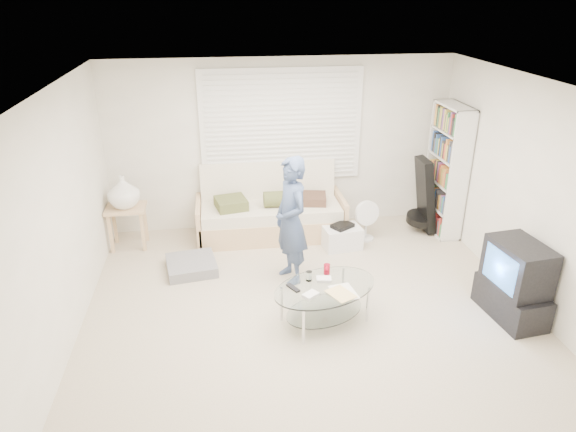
{
  "coord_description": "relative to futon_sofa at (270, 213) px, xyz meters",
  "views": [
    {
      "loc": [
        -0.92,
        -4.95,
        3.37
      ],
      "look_at": [
        -0.18,
        0.3,
        0.99
      ],
      "focal_mm": 32.0,
      "sensor_mm": 36.0,
      "label": 1
    }
  ],
  "objects": [
    {
      "name": "ground",
      "position": [
        0.21,
        -1.87,
        -0.34
      ],
      "size": [
        5.0,
        5.0,
        0.0
      ],
      "primitive_type": "plane",
      "color": "tan",
      "rests_on": "ground"
    },
    {
      "name": "room_shell",
      "position": [
        0.21,
        -1.4,
        1.29
      ],
      "size": [
        5.02,
        4.52,
        2.51
      ],
      "color": "beige",
      "rests_on": "ground"
    },
    {
      "name": "window_blinds",
      "position": [
        0.21,
        0.33,
        1.21
      ],
      "size": [
        2.32,
        0.08,
        1.62
      ],
      "color": "silver",
      "rests_on": "ground"
    },
    {
      "name": "futon_sofa",
      "position": [
        0.0,
        0.0,
        0.0
      ],
      "size": [
        2.12,
        0.86,
        1.04
      ],
      "color": "tan",
      "rests_on": "ground"
    },
    {
      "name": "grey_floor_pillow",
      "position": [
        -1.13,
        -0.92,
        -0.27
      ],
      "size": [
        0.7,
        0.7,
        0.14
      ],
      "primitive_type": "cube",
      "rotation": [
        0.0,
        0.0,
        0.15
      ],
      "color": "slate",
      "rests_on": "ground"
    },
    {
      "name": "side_table",
      "position": [
        -2.01,
        -0.12,
        0.44
      ],
      "size": [
        0.53,
        0.43,
        1.06
      ],
      "color": "tan",
      "rests_on": "ground"
    },
    {
      "name": "bookshelf",
      "position": [
        2.53,
        -0.22,
        0.61
      ],
      "size": [
        0.3,
        0.8,
        1.89
      ],
      "color": "white",
      "rests_on": "ground"
    },
    {
      "name": "guitar_case",
      "position": [
        2.25,
        -0.22,
        0.16
      ],
      "size": [
        0.4,
        0.41,
        1.12
      ],
      "color": "black",
      "rests_on": "ground"
    },
    {
      "name": "floor_fan",
      "position": [
        1.35,
        -0.36,
        0.01
      ],
      "size": [
        0.38,
        0.25,
        0.61
      ],
      "color": "white",
      "rests_on": "ground"
    },
    {
      "name": "storage_bin",
      "position": [
        0.94,
        -0.56,
        -0.18
      ],
      "size": [
        0.56,
        0.42,
        0.36
      ],
      "color": "white",
      "rests_on": "ground"
    },
    {
      "name": "tv_unit",
      "position": [
        2.41,
        -2.43,
        0.09
      ],
      "size": [
        0.53,
        0.86,
        0.89
      ],
      "color": "black",
      "rests_on": "ground"
    },
    {
      "name": "coffee_table",
      "position": [
        0.34,
        -2.23,
        0.01
      ],
      "size": [
        1.37,
        1.13,
        0.56
      ],
      "color": "silver",
      "rests_on": "ground"
    },
    {
      "name": "standing_person",
      "position": [
        0.11,
        -1.31,
        0.46
      ],
      "size": [
        0.53,
        0.67,
        1.6
      ],
      "primitive_type": "imported",
      "rotation": [
        0.0,
        0.0,
        -1.28
      ],
      "color": "navy",
      "rests_on": "ground"
    }
  ]
}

